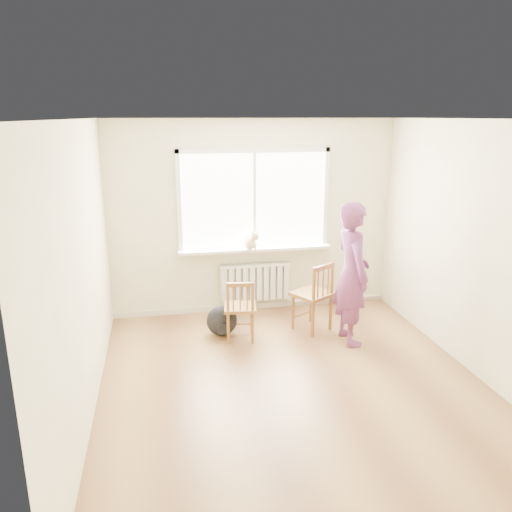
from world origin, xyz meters
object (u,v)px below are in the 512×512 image
cat (250,241)px  chair_right (315,297)px  chair_left (240,310)px  person (352,274)px  backpack (222,321)px

cat → chair_right: bearing=-63.8°
chair_left → cat: 1.11m
chair_right → person: person is taller
backpack → person: bearing=-17.0°
backpack → chair_left: bearing=-42.5°
person → chair_right: bearing=38.5°
person → backpack: bearing=72.0°
chair_right → backpack: bearing=-34.3°
chair_left → cat: size_ratio=1.86×
person → backpack: size_ratio=4.46×
chair_left → backpack: size_ratio=2.02×
cat → chair_left: bearing=-127.6°
cat → person: bearing=-65.6°
chair_left → backpack: bearing=-34.1°
chair_left → backpack: (-0.21, 0.19, -0.20)m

